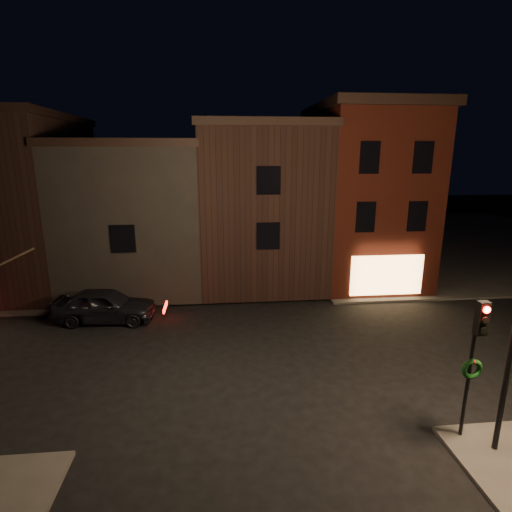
{
  "coord_description": "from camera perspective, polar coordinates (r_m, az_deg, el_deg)",
  "views": [
    {
      "loc": [
        -1.07,
        -14.44,
        7.78
      ],
      "look_at": [
        0.67,
        3.4,
        3.2
      ],
      "focal_mm": 28.0,
      "sensor_mm": 36.0,
      "label": 1
    }
  ],
  "objects": [
    {
      "name": "ground",
      "position": [
        16.44,
        -1.22,
        -13.92
      ],
      "size": [
        120.0,
        120.0,
        0.0
      ],
      "primitive_type": "plane",
      "color": "black",
      "rests_on": "ground"
    },
    {
      "name": "row_building_a",
      "position": [
        25.25,
        0.29,
        7.63
      ],
      "size": [
        7.3,
        10.3,
        9.4
      ],
      "color": "black",
      "rests_on": "ground"
    },
    {
      "name": "traffic_signal",
      "position": [
        12.21,
        28.84,
        -11.6
      ],
      "size": [
        0.58,
        0.38,
        4.05
      ],
      "color": "black",
      "rests_on": "sidewalk_near_right"
    },
    {
      "name": "sidewalk_far_right",
      "position": [
        41.11,
        25.39,
        2.11
      ],
      "size": [
        30.0,
        30.0,
        0.12
      ],
      "primitive_type": "cube",
      "color": "#2D2B28",
      "rests_on": "ground"
    },
    {
      "name": "parked_car_a",
      "position": [
        20.45,
        -20.76,
        -6.59
      ],
      "size": [
        4.84,
        2.24,
        1.61
      ],
      "primitive_type": "imported",
      "rotation": [
        0.0,
        0.0,
        1.5
      ],
      "color": "black",
      "rests_on": "ground"
    },
    {
      "name": "corner_building",
      "position": [
        25.69,
        15.28,
        8.52
      ],
      "size": [
        6.5,
        8.5,
        10.5
      ],
      "color": "#3E120B",
      "rests_on": "ground"
    },
    {
      "name": "row_building_b",
      "position": [
        25.61,
        -16.16,
        6.04
      ],
      "size": [
        7.8,
        10.3,
        8.4
      ],
      "color": "black",
      "rests_on": "ground"
    },
    {
      "name": "row_building_c",
      "position": [
        27.78,
        -31.23,
        6.71
      ],
      "size": [
        7.3,
        10.3,
        9.9
      ],
      "color": "black",
      "rests_on": "ground"
    }
  ]
}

